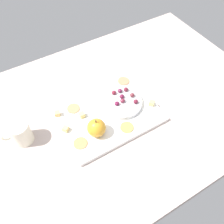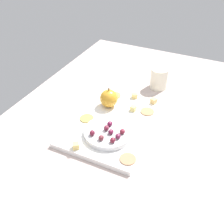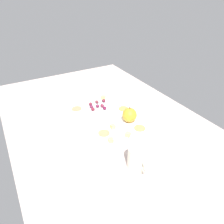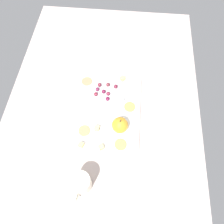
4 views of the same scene
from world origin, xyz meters
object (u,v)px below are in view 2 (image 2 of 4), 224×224
object	(u,v)px
platter	(114,124)
cracker_1	(115,95)
cheese_cube_0	(134,96)
grape_7	(113,140)
grape_4	(92,133)
grape_2	(122,132)
grape_3	(101,138)
serving_dish	(108,132)
cup	(159,78)
grape_6	(111,132)
cracker_0	(87,118)
cheese_cube_1	(154,101)
cheese_cube_3	(76,146)
grape_5	(110,124)
cracker_2	(147,112)
grape_0	(118,136)
apple_whole	(109,98)
cheese_cube_2	(133,108)
cracker_3	(128,159)

from	to	relation	value
platter	cracker_1	bearing A→B (deg)	23.74
cheese_cube_0	grape_7	distance (cm)	30.07
grape_4	cracker_1	bearing A→B (deg)	9.20
grape_2	grape_3	bearing A→B (deg)	139.04
serving_dish	cup	size ratio (longest dim) A/B	1.57
grape_2	platter	bearing A→B (deg)	43.99
cracker_1	grape_6	world-z (taller)	grape_6
grape_3	grape_4	xyz separation A→B (cm)	(0.76, 3.73, 0.07)
grape_2	grape_7	xyz separation A→B (cm)	(-5.27, 1.09, 0.04)
cracker_0	grape_7	bearing A→B (deg)	-121.26
grape_2	grape_3	size ratio (longest dim) A/B	1.00
grape_4	grape_6	world-z (taller)	grape_4
cheese_cube_0	grape_6	size ratio (longest dim) A/B	1.04
cracker_0	grape_2	world-z (taller)	grape_2
cheese_cube_1	grape_2	world-z (taller)	grape_2
grape_3	grape_6	world-z (taller)	same
grape_3	platter	bearing A→B (deg)	5.63
cup	grape_7	bearing A→B (deg)	178.05
cheese_cube_3	grape_5	world-z (taller)	grape_5
cheese_cube_0	cracker_2	bearing A→B (deg)	-130.86
grape_0	grape_3	xyz separation A→B (cm)	(-3.08, 4.67, 0.02)
cheese_cube_1	cracker_2	xyz separation A→B (cm)	(-6.81, 0.23, -0.83)
cracker_0	apple_whole	bearing A→B (deg)	-18.75
cracker_1	grape_3	size ratio (longest dim) A/B	2.64
cheese_cube_1	cracker_2	size ratio (longest dim) A/B	0.39
platter	apple_whole	distance (cm)	11.26
cheese_cube_0	cracker_1	xyz separation A→B (cm)	(-2.22, 8.00, -0.83)
cheese_cube_2	grape_7	distance (cm)	21.53
grape_4	cracker_0	bearing A→B (deg)	39.38
cheese_cube_0	cheese_cube_1	xyz separation A→B (cm)	(-0.21, -8.36, 0.00)
grape_0	grape_5	world-z (taller)	same
apple_whole	grape_5	size ratio (longest dim) A/B	3.57
cheese_cube_2	grape_3	size ratio (longest dim) A/B	1.04
cracker_2	serving_dish	bearing A→B (deg)	156.45
platter	grape_4	size ratio (longest dim) A/B	19.87
grape_4	cup	world-z (taller)	cup
grape_4	grape_5	world-z (taller)	grape_4
platter	grape_5	size ratio (longest dim) A/B	19.87
grape_0	grape_7	size ratio (longest dim) A/B	1.00
platter	cracker_2	distance (cm)	14.35
platter	grape_5	bearing A→B (deg)	-172.37
grape_3	cracker_2	bearing A→B (deg)	-18.92
cracker_1	cracker_2	world-z (taller)	same
cracker_3	grape_6	world-z (taller)	grape_6
platter	serving_dish	size ratio (longest dim) A/B	2.32
grape_5	grape_0	bearing A→B (deg)	-131.67
grape_4	grape_7	distance (cm)	7.68
cheese_cube_2	grape_4	distance (cm)	22.20
cracker_3	platter	bearing A→B (deg)	38.46
platter	cracker_3	bearing A→B (deg)	-141.54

